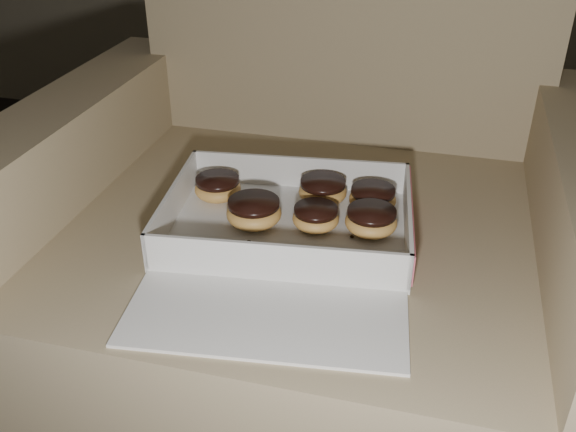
# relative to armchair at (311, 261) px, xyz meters

# --- Properties ---
(armchair) EXTENTS (1.00, 0.85, 1.05)m
(armchair) POSITION_rel_armchair_xyz_m (0.00, 0.00, 0.00)
(armchair) COLOR #857555
(armchair) RESTS_ON floor
(bakery_box) EXTENTS (0.42, 0.48, 0.06)m
(bakery_box) POSITION_rel_armchair_xyz_m (-0.01, -0.16, 0.15)
(bakery_box) COLOR white
(bakery_box) RESTS_ON armchair
(donut_a) EXTENTS (0.08, 0.08, 0.04)m
(donut_a) POSITION_rel_armchair_xyz_m (0.11, -0.03, 0.17)
(donut_a) COLOR #E5B250
(donut_a) RESTS_ON bakery_box
(donut_b) EXTENTS (0.08, 0.08, 0.04)m
(donut_b) POSITION_rel_armchair_xyz_m (0.12, -0.11, 0.17)
(donut_b) COLOR #E5B250
(donut_b) RESTS_ON bakery_box
(donut_c) EXTENTS (0.08, 0.08, 0.04)m
(donut_c) POSITION_rel_armchair_xyz_m (0.02, -0.03, 0.17)
(donut_c) COLOR #E5B250
(donut_c) RESTS_ON bakery_box
(donut_d) EXTENTS (0.09, 0.09, 0.04)m
(donut_d) POSITION_rel_armchair_xyz_m (-0.07, -0.13, 0.17)
(donut_d) COLOR #E5B250
(donut_d) RESTS_ON bakery_box
(donut_e) EXTENTS (0.07, 0.07, 0.04)m
(donut_e) POSITION_rel_armchair_xyz_m (0.03, -0.11, 0.17)
(donut_e) COLOR #E5B250
(donut_e) RESTS_ON bakery_box
(donut_f) EXTENTS (0.08, 0.08, 0.04)m
(donut_f) POSITION_rel_armchair_xyz_m (-0.15, -0.06, 0.17)
(donut_f) COLOR #E5B250
(donut_f) RESTS_ON bakery_box
(crumb_a) EXTENTS (0.01, 0.01, 0.00)m
(crumb_a) POSITION_rel_armchair_xyz_m (0.15, -0.17, 0.15)
(crumb_a) COLOR black
(crumb_a) RESTS_ON bakery_box
(crumb_b) EXTENTS (0.01, 0.01, 0.00)m
(crumb_b) POSITION_rel_armchair_xyz_m (0.09, -0.13, 0.15)
(crumb_b) COLOR black
(crumb_b) RESTS_ON bakery_box
(crumb_c) EXTENTS (0.01, 0.01, 0.00)m
(crumb_c) POSITION_rel_armchair_xyz_m (0.09, -0.20, 0.15)
(crumb_c) COLOR black
(crumb_c) RESTS_ON bakery_box
(crumb_d) EXTENTS (0.01, 0.01, 0.00)m
(crumb_d) POSITION_rel_armchair_xyz_m (-0.06, -0.18, 0.15)
(crumb_d) COLOR black
(crumb_d) RESTS_ON bakery_box
(crumb_e) EXTENTS (0.01, 0.01, 0.00)m
(crumb_e) POSITION_rel_armchair_xyz_m (0.08, -0.24, 0.15)
(crumb_e) COLOR black
(crumb_e) RESTS_ON bakery_box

